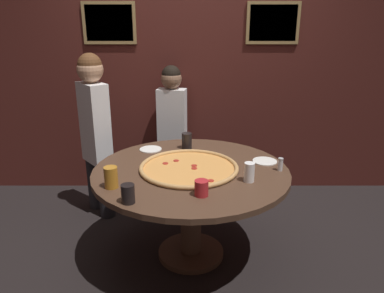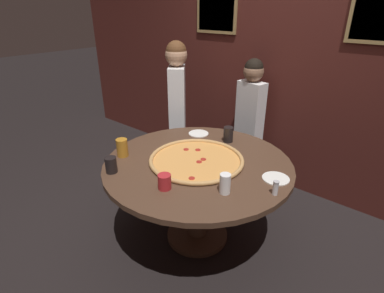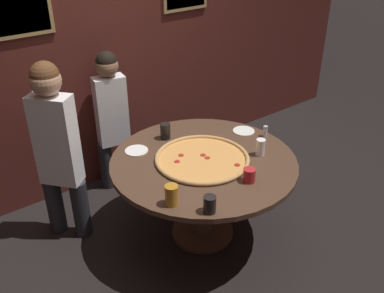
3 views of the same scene
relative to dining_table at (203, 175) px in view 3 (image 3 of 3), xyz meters
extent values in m
plane|color=black|center=(0.00, 0.00, -0.59)|extent=(24.00, 24.00, 0.00)
cube|color=#4C1E19|center=(0.00, 1.33, 0.71)|extent=(6.40, 0.06, 2.60)
cube|color=#9E7F4C|center=(-0.80, 1.28, 1.16)|extent=(0.52, 0.02, 0.40)
cube|color=slate|center=(-0.80, 1.28, 1.16)|extent=(0.46, 0.01, 0.34)
cylinder|color=#4C3323|center=(0.00, 0.00, 0.13)|extent=(1.45, 1.45, 0.04)
cylinder|color=#4C3323|center=(0.00, 0.00, -0.24)|extent=(0.16, 0.16, 0.70)
cylinder|color=#4C3323|center=(0.00, 0.00, -0.57)|extent=(0.52, 0.52, 0.04)
cylinder|color=#E0994C|center=(-0.01, 0.00, 0.15)|extent=(0.70, 0.70, 0.01)
torus|color=tan|center=(-0.01, 0.00, 0.16)|extent=(0.74, 0.74, 0.03)
cylinder|color=#A8281E|center=(-0.19, 0.08, 0.16)|extent=(0.04, 0.04, 0.00)
cylinder|color=#A8281E|center=(-0.11, 0.14, 0.16)|extent=(0.04, 0.04, 0.00)
cylinder|color=#A8281E|center=(0.02, -0.02, 0.16)|extent=(0.04, 0.04, 0.00)
cylinder|color=#A8281E|center=(0.02, 0.04, 0.16)|extent=(0.04, 0.04, 0.00)
cylinder|color=#A8281E|center=(0.14, -0.23, 0.16)|extent=(0.04, 0.04, 0.00)
cylinder|color=#B22328|center=(0.07, -0.43, 0.20)|extent=(0.09, 0.09, 0.10)
cylinder|color=black|center=(-0.38, -0.53, 0.20)|extent=(0.08, 0.08, 0.12)
cylinder|color=#BC7A23|center=(-0.52, -0.31, 0.22)|extent=(0.09, 0.09, 0.14)
cylinder|color=white|center=(0.40, -0.22, 0.21)|extent=(0.07, 0.07, 0.14)
cylinder|color=black|center=(-0.04, 0.47, 0.21)|extent=(0.09, 0.09, 0.14)
cylinder|color=white|center=(-0.34, 0.43, 0.15)|extent=(0.19, 0.19, 0.01)
cylinder|color=white|center=(0.57, 0.15, 0.15)|extent=(0.19, 0.19, 0.01)
cylinder|color=silver|center=(0.65, -0.02, 0.19)|extent=(0.04, 0.04, 0.08)
cylinder|color=#B7B7BC|center=(0.65, -0.02, 0.24)|extent=(0.04, 0.04, 0.01)
cylinder|color=#232328|center=(-0.09, 1.09, -0.36)|extent=(0.15, 0.15, 0.47)
cylinder|color=#232328|center=(-0.30, 1.13, -0.36)|extent=(0.15, 0.15, 0.47)
cube|color=white|center=(-0.19, 1.11, 0.21)|extent=(0.31, 0.20, 0.66)
sphere|color=#8C664C|center=(-0.19, 1.11, 0.64)|extent=(0.20, 0.20, 0.20)
sphere|color=black|center=(-0.19, 1.11, 0.68)|extent=(0.19, 0.19, 0.19)
cylinder|color=#232328|center=(-0.80, 0.62, -0.33)|extent=(0.20, 0.20, 0.52)
cylinder|color=#232328|center=(-0.95, 0.81, -0.33)|extent=(0.20, 0.20, 0.52)
cube|color=white|center=(-0.87, 0.71, 0.30)|extent=(0.33, 0.35, 0.73)
sphere|color=tan|center=(-0.87, 0.71, 0.78)|extent=(0.23, 0.23, 0.23)
sphere|color=brown|center=(-0.87, 0.71, 0.82)|extent=(0.21, 0.21, 0.21)
camera|label=1|loc=(0.01, -2.56, 1.21)|focal=35.00mm
camera|label=2|loc=(1.28, -1.59, 1.24)|focal=28.00mm
camera|label=3|loc=(-1.80, -2.18, 1.87)|focal=40.00mm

